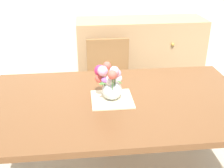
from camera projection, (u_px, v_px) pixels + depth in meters
The scene contains 5 objects.
dining_table at pixel (118, 110), 1.99m from camera, with size 1.81×1.06×0.76m.
chair_far at pixel (109, 79), 2.84m from camera, with size 0.42×0.42×0.90m.
dresser at pixel (139, 62), 3.30m from camera, with size 1.40×0.47×1.00m.
placemat at pixel (112, 99), 1.96m from camera, with size 0.28×0.28×0.01m, color beige.
flower_vase at pixel (110, 82), 1.90m from camera, with size 0.20×0.24×0.25m.
Camera 1 is at (-0.23, -1.70, 1.70)m, focal length 45.83 mm.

